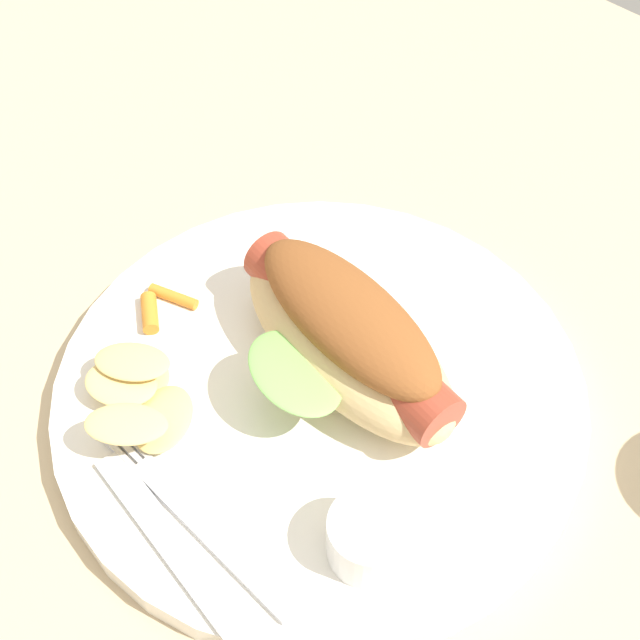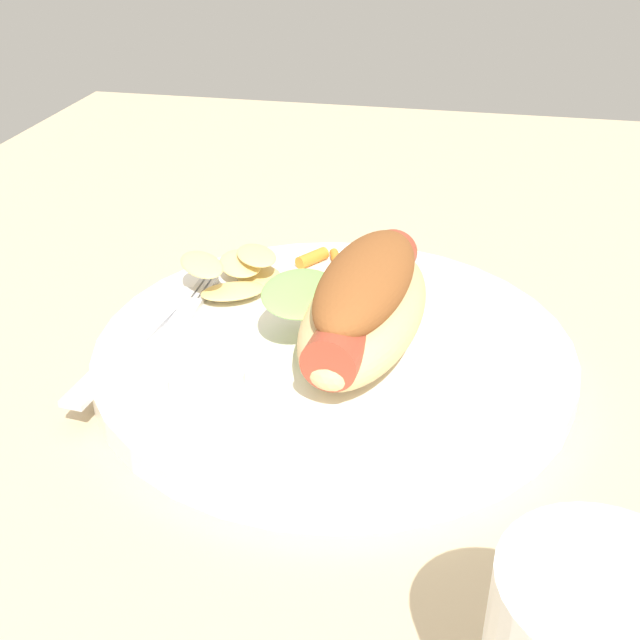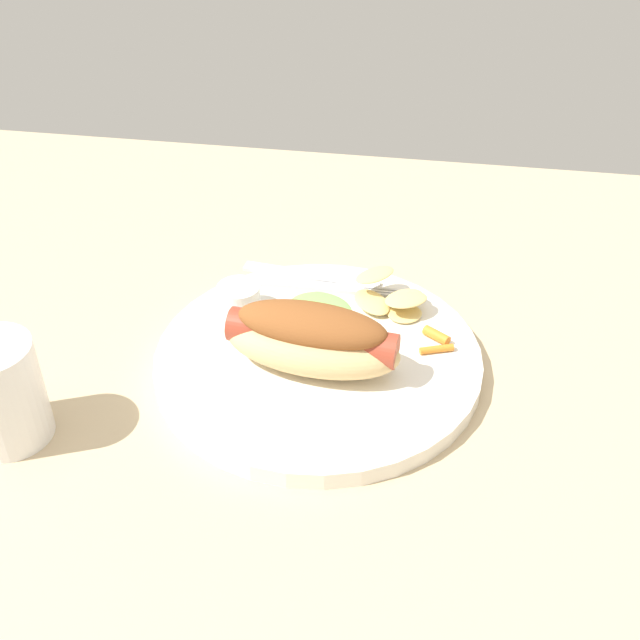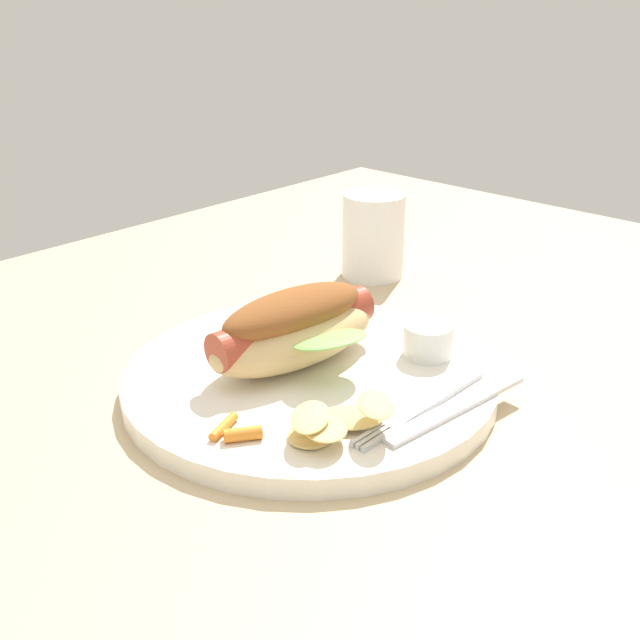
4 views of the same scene
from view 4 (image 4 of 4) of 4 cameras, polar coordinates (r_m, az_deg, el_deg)
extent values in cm
cube|color=tan|center=(64.01, -0.72, -5.05)|extent=(120.00, 90.00, 1.80)
cylinder|color=white|center=(61.96, -0.74, -4.30)|extent=(28.85, 28.85, 1.60)
ellipsoid|color=#DBB77A|center=(61.88, -1.88, -1.16)|extent=(15.85, 8.19, 4.58)
cylinder|color=#A33D28|center=(61.54, -1.89, -0.48)|extent=(14.80, 4.63, 3.03)
ellipsoid|color=brown|center=(60.99, -1.91, 0.69)|extent=(13.40, 6.31, 3.15)
ellipsoid|color=#7FC65B|center=(59.12, 0.72, -1.41)|extent=(6.94, 5.83, 1.40)
cylinder|color=white|center=(64.01, 7.74, -1.43)|extent=(4.02, 4.02, 2.67)
cube|color=silver|center=(57.92, 8.24, -5.59)|extent=(11.03, 1.22, 0.40)
cube|color=silver|center=(53.18, 3.40, -8.26)|extent=(3.20, 0.31, 0.40)
cube|color=silver|center=(52.95, 3.78, -8.43)|extent=(3.20, 0.31, 0.40)
cube|color=silver|center=(52.71, 4.16, -8.60)|extent=(3.20, 0.31, 0.40)
cube|color=silver|center=(57.10, 9.73, -6.19)|extent=(14.09, 2.86, 0.36)
ellipsoid|color=#E5C677|center=(52.97, -0.72, -8.29)|extent=(4.49, 4.46, 0.50)
ellipsoid|color=#E5C677|center=(54.35, 2.25, -6.98)|extent=(5.07, 5.32, 0.92)
ellipsoid|color=#E5C677|center=(51.94, 0.39, -7.80)|extent=(4.84, 4.59, 1.03)
ellipsoid|color=#E5C677|center=(52.07, -0.71, -6.98)|extent=(4.85, 4.40, 0.63)
ellipsoid|color=#E5C677|center=(52.37, 4.00, -6.07)|extent=(4.70, 4.63, 0.77)
cylinder|color=orange|center=(54.17, -6.93, -7.60)|extent=(3.08, 1.66, 0.65)
cylinder|color=orange|center=(52.99, -5.54, -8.14)|extent=(2.61, 2.18, 0.92)
cylinder|color=white|center=(84.06, 3.84, 6.08)|extent=(6.57, 6.57, 8.92)
camera|label=1|loc=(0.63, 30.18, 31.32)|focal=50.18mm
camera|label=2|loc=(0.92, 14.10, 21.13)|focal=44.37mm
camera|label=3|loc=(0.98, -33.30, 29.82)|focal=44.69mm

